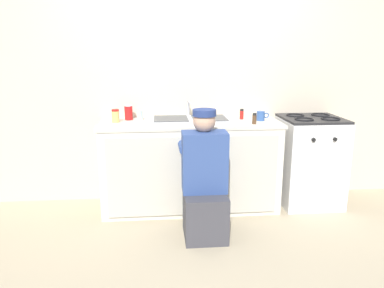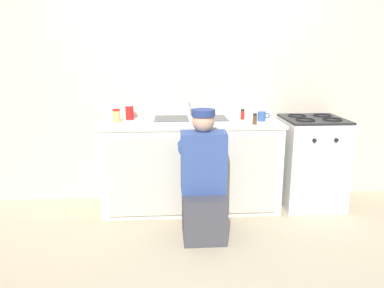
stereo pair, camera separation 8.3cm
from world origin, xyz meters
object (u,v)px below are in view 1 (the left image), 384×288
(soda_cup_red, at_px, (129,112))
(water_glass, at_px, (140,115))
(spice_bottle_red, at_px, (242,114))
(plumber_person, at_px, (205,185))
(sink_double_basin, at_px, (190,120))
(spice_bottle_pepper, at_px, (254,119))
(condiment_jar, at_px, (116,116))
(coffee_mug, at_px, (261,116))
(stove_range, at_px, (309,160))

(soda_cup_red, bearing_deg, water_glass, -20.72)
(spice_bottle_red, xyz_separation_m, water_glass, (-1.03, 0.03, -0.00))
(plumber_person, bearing_deg, soda_cup_red, 130.91)
(sink_double_basin, xyz_separation_m, water_glass, (-0.50, 0.11, 0.03))
(plumber_person, xyz_separation_m, soda_cup_red, (-0.68, 0.78, 0.51))
(spice_bottle_pepper, distance_m, soda_cup_red, 1.26)
(condiment_jar, xyz_separation_m, water_glass, (0.23, 0.09, -0.01))
(plumber_person, bearing_deg, spice_bottle_pepper, 39.78)
(sink_double_basin, relative_size, coffee_mug, 6.35)
(water_glass, bearing_deg, stove_range, -3.76)
(plumber_person, bearing_deg, water_glass, 127.35)
(sink_double_basin, xyz_separation_m, plumber_person, (0.07, -0.63, -0.46))
(coffee_mug, xyz_separation_m, soda_cup_red, (-1.32, 0.17, 0.03))
(water_glass, bearing_deg, spice_bottle_red, -1.63)
(sink_double_basin, height_order, stove_range, sink_double_basin)
(sink_double_basin, bearing_deg, stove_range, -0.10)
(spice_bottle_pepper, bearing_deg, plumber_person, -140.22)
(condiment_jar, bearing_deg, plumber_person, -39.45)
(condiment_jar, xyz_separation_m, coffee_mug, (1.44, -0.04, -0.02))
(spice_bottle_red, height_order, condiment_jar, condiment_jar)
(soda_cup_red, bearing_deg, coffee_mug, -7.32)
(stove_range, bearing_deg, soda_cup_red, 175.15)
(condiment_jar, height_order, coffee_mug, condiment_jar)
(stove_range, distance_m, spice_bottle_pepper, 0.83)
(sink_double_basin, bearing_deg, coffee_mug, -1.12)
(spice_bottle_red, xyz_separation_m, soda_cup_red, (-1.15, 0.07, 0.02))
(spice_bottle_red, bearing_deg, sink_double_basin, -171.17)
(soda_cup_red, bearing_deg, spice_bottle_pepper, -15.85)
(stove_range, xyz_separation_m, spice_bottle_pepper, (-0.65, -0.19, 0.49))
(condiment_jar, bearing_deg, spice_bottle_pepper, -9.20)
(stove_range, xyz_separation_m, coffee_mug, (-0.54, -0.01, 0.48))
(sink_double_basin, xyz_separation_m, soda_cup_red, (-0.61, 0.16, 0.06))
(plumber_person, xyz_separation_m, spice_bottle_pepper, (0.53, 0.44, 0.49))
(sink_double_basin, relative_size, condiment_jar, 6.25)
(stove_range, relative_size, water_glass, 9.33)
(plumber_person, height_order, soda_cup_red, plumber_person)
(sink_double_basin, height_order, condiment_jar, sink_double_basin)
(spice_bottle_pepper, xyz_separation_m, coffee_mug, (0.11, 0.17, -0.00))
(spice_bottle_pepper, relative_size, coffee_mug, 0.83)
(spice_bottle_red, bearing_deg, spice_bottle_pepper, -77.07)
(sink_double_basin, height_order, spice_bottle_pepper, sink_double_basin)
(condiment_jar, bearing_deg, spice_bottle_red, 2.53)
(sink_double_basin, height_order, soda_cup_red, sink_double_basin)
(coffee_mug, height_order, soda_cup_red, soda_cup_red)
(condiment_jar, bearing_deg, soda_cup_red, 47.61)
(condiment_jar, height_order, soda_cup_red, soda_cup_red)
(stove_range, height_order, coffee_mug, coffee_mug)
(soda_cup_red, bearing_deg, stove_range, -4.85)
(spice_bottle_pepper, height_order, soda_cup_red, soda_cup_red)
(coffee_mug, distance_m, soda_cup_red, 1.33)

